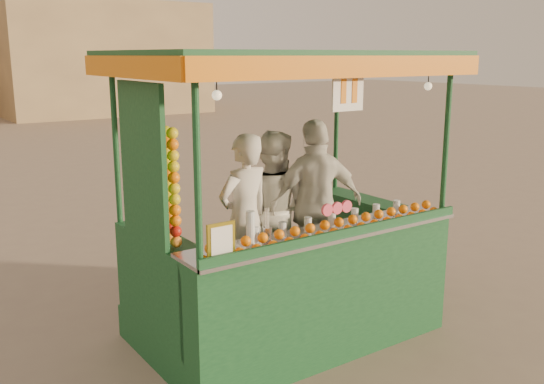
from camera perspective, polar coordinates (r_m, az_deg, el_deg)
ground at (r=5.86m, az=-2.28°, el=-14.32°), size 90.00×90.00×0.00m
building_right at (r=30.05m, az=-16.08°, el=12.02°), size 9.00×6.00×5.00m
juice_cart at (r=5.67m, az=1.22°, el=-5.68°), size 2.98×1.93×2.71m
vendor_left at (r=5.81m, az=-2.62°, el=-2.52°), size 0.65×0.48×1.65m
vendor_middle at (r=6.19m, az=-0.02°, el=-1.64°), size 0.97×1.00×1.62m
vendor_right at (r=6.15m, az=4.19°, el=-1.21°), size 1.09×0.65×1.74m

